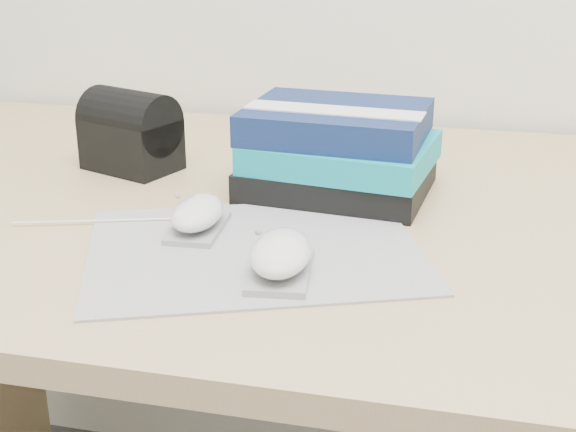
% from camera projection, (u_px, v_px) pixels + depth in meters
% --- Properties ---
extents(desk, '(1.60, 0.80, 0.73)m').
position_uv_depth(desk, '(406.00, 355.00, 1.10)').
color(desk, tan).
rests_on(desk, ground).
extents(mousepad, '(0.42, 0.38, 0.00)m').
position_uv_depth(mousepad, '(254.00, 249.00, 0.85)').
color(mousepad, gray).
rests_on(mousepad, desk).
extents(mouse_rear, '(0.06, 0.10, 0.04)m').
position_uv_depth(mouse_rear, '(197.00, 215.00, 0.89)').
color(mouse_rear, '#959597').
rests_on(mouse_rear, mousepad).
extents(mouse_front, '(0.07, 0.11, 0.05)m').
position_uv_depth(mouse_front, '(280.00, 256.00, 0.78)').
color(mouse_front, '#939396').
rests_on(mouse_front, mousepad).
extents(usb_cable, '(0.20, 0.07, 0.00)m').
position_uv_depth(usb_cable, '(106.00, 221.00, 0.92)').
color(usb_cable, white).
rests_on(usb_cable, mousepad).
extents(book_stack, '(0.24, 0.20, 0.11)m').
position_uv_depth(book_stack, '(338.00, 151.00, 1.00)').
color(book_stack, black).
rests_on(book_stack, desk).
extents(pouch, '(0.14, 0.12, 0.11)m').
position_uv_depth(pouch, '(130.00, 131.00, 1.09)').
color(pouch, black).
rests_on(pouch, desk).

